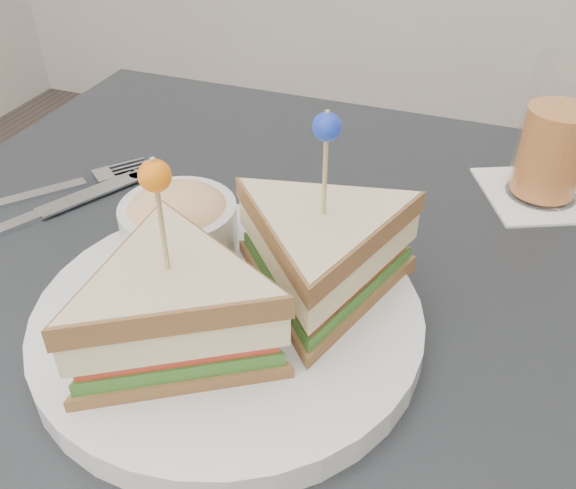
{
  "coord_description": "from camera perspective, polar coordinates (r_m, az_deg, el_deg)",
  "views": [
    {
      "loc": [
        0.15,
        -0.37,
        1.1
      ],
      "look_at": [
        0.01,
        0.01,
        0.8
      ],
      "focal_mm": 40.0,
      "sensor_mm": 36.0,
      "label": 1
    }
  ],
  "objects": [
    {
      "name": "cutlery_knife",
      "position": [
        0.68,
        -20.58,
        2.8
      ],
      "size": [
        0.11,
        0.19,
        0.01
      ],
      "rotation": [
        0.0,
        0.0,
        -0.47
      ],
      "color": "silver",
      "rests_on": "table"
    },
    {
      "name": "cutlery_fork",
      "position": [
        0.71,
        -19.08,
        4.96
      ],
      "size": [
        0.14,
        0.17,
        0.01
      ],
      "rotation": [
        0.0,
        0.0,
        -0.68
      ],
      "color": "silver",
      "rests_on": "table"
    },
    {
      "name": "drink_set",
      "position": [
        0.68,
        22.65,
        8.62
      ],
      "size": [
        0.15,
        0.15,
        0.14
      ],
      "rotation": [
        0.0,
        0.0,
        0.44
      ],
      "color": "white",
      "rests_on": "table"
    },
    {
      "name": "table",
      "position": [
        0.59,
        -1.28,
        -10.3
      ],
      "size": [
        0.8,
        0.8,
        0.75
      ],
      "color": "black",
      "rests_on": "ground"
    },
    {
      "name": "plate_meal",
      "position": [
        0.48,
        -4.46,
        -3.4
      ],
      "size": [
        0.33,
        0.32,
        0.18
      ],
      "rotation": [
        0.0,
        0.0,
        0.04
      ],
      "color": "silver",
      "rests_on": "table"
    }
  ]
}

